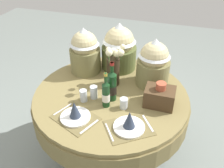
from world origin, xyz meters
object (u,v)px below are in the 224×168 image
(place_setting_right, at_px, (129,123))
(tumbler_near_left, at_px, (94,92))
(dining_table, at_px, (111,106))
(tumbler_near_right, at_px, (84,96))
(place_setting_left, at_px, (75,114))
(gift_tub_back_left, at_px, (85,49))
(tumbler_mid, at_px, (124,103))
(flower_vase, at_px, (114,66))
(woven_basket_side_right, at_px, (160,96))
(wine_bottle_left, at_px, (112,86))
(wine_bottle_rear, at_px, (106,94))
(gift_tub_back_right, at_px, (154,61))
(gift_tub_back_centre, at_px, (119,45))

(place_setting_right, xyz_separation_m, tumbler_near_left, (-0.38, 0.27, 0.01))
(dining_table, xyz_separation_m, tumbler_near_right, (-0.19, -0.17, 0.20))
(place_setting_left, height_order, gift_tub_back_left, gift_tub_back_left)
(tumbler_mid, bearing_deg, gift_tub_back_left, 138.72)
(place_setting_right, bearing_deg, place_setting_left, -177.69)
(flower_vase, xyz_separation_m, woven_basket_side_right, (0.45, -0.18, -0.11))
(dining_table, bearing_deg, gift_tub_back_left, 140.11)
(flower_vase, distance_m, tumbler_mid, 0.39)
(dining_table, relative_size, tumbler_near_left, 12.00)
(wine_bottle_left, bearing_deg, dining_table, 113.93)
(wine_bottle_left, height_order, woven_basket_side_right, wine_bottle_left)
(wine_bottle_rear, xyz_separation_m, woven_basket_side_right, (0.42, 0.15, -0.04))
(gift_tub_back_left, relative_size, woven_basket_side_right, 1.89)
(flower_vase, relative_size, gift_tub_back_right, 0.88)
(place_setting_right, height_order, wine_bottle_rear, wine_bottle_rear)
(tumbler_near_left, relative_size, gift_tub_back_right, 0.26)
(dining_table, distance_m, tumbler_near_right, 0.32)
(tumbler_near_left, bearing_deg, dining_table, 40.00)
(place_setting_right, bearing_deg, dining_table, 124.81)
(dining_table, height_order, tumbler_near_right, tumbler_near_right)
(wine_bottle_rear, bearing_deg, place_setting_right, -38.95)
(wine_bottle_rear, relative_size, gift_tub_back_centre, 0.66)
(flower_vase, height_order, woven_basket_side_right, flower_vase)
(gift_tub_back_left, bearing_deg, wine_bottle_rear, -51.82)
(tumbler_near_left, height_order, gift_tub_back_left, gift_tub_back_left)
(tumbler_near_right, height_order, woven_basket_side_right, woven_basket_side_right)
(wine_bottle_left, height_order, wine_bottle_rear, wine_bottle_left)
(wine_bottle_left, height_order, tumbler_near_right, wine_bottle_left)
(woven_basket_side_right, bearing_deg, tumbler_mid, -154.36)
(tumbler_mid, relative_size, gift_tub_back_centre, 0.19)
(gift_tub_back_centre, bearing_deg, place_setting_left, -97.27)
(tumbler_mid, distance_m, gift_tub_back_centre, 0.70)
(gift_tub_back_left, bearing_deg, tumbler_near_right, -70.07)
(tumbler_near_right, bearing_deg, place_setting_right, -24.61)
(woven_basket_side_right, bearing_deg, wine_bottle_rear, -160.52)
(gift_tub_back_left, bearing_deg, place_setting_left, -74.51)
(wine_bottle_left, bearing_deg, woven_basket_side_right, 6.70)
(wine_bottle_left, xyz_separation_m, woven_basket_side_right, (0.40, 0.05, -0.06))
(dining_table, height_order, flower_vase, flower_vase)
(tumbler_near_left, bearing_deg, gift_tub_back_left, 120.58)
(dining_table, distance_m, flower_vase, 0.37)
(place_setting_right, relative_size, tumbler_near_right, 3.97)
(wine_bottle_rear, xyz_separation_m, gift_tub_back_centre, (-0.07, 0.65, 0.13))
(tumbler_near_right, height_order, gift_tub_back_centre, gift_tub_back_centre)
(place_setting_right, relative_size, tumbler_near_left, 3.63)
(place_setting_right, height_order, woven_basket_side_right, woven_basket_side_right)
(dining_table, relative_size, tumbler_near_right, 13.15)
(place_setting_left, bearing_deg, gift_tub_back_left, 105.49)
(place_setting_left, bearing_deg, wine_bottle_rear, 49.90)
(gift_tub_back_left, height_order, gift_tub_back_centre, gift_tub_back_centre)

